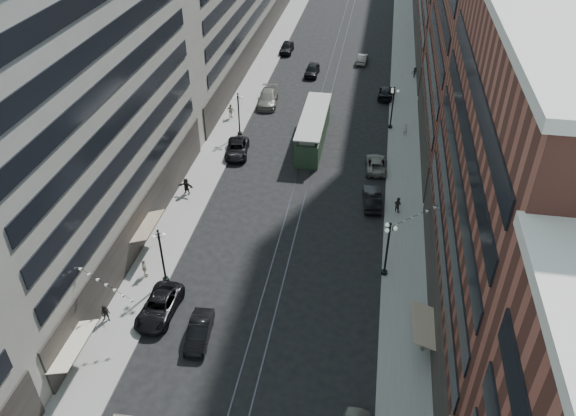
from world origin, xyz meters
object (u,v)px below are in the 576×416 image
Objects in this scene: car_8 at (268,98)px; car_13 at (312,70)px; lamppost_se_mid at (392,106)px; car_12 at (386,93)px; car_5 at (199,332)px; car_9 at (287,47)px; lamppost_sw_far at (162,254)px; pedestrian_7 at (398,204)px; lamppost_se_far at (387,247)px; pedestrian_4 at (423,341)px; car_11 at (376,164)px; car_2 at (159,307)px; pedestrian_5 at (186,186)px; pedestrian_8 at (405,129)px; pedestrian_2 at (106,313)px; pedestrian_extra_0 at (144,268)px; pedestrian_6 at (231,111)px; streetcar at (313,130)px; car_10 at (372,198)px; car_7 at (237,149)px; car_14 at (362,59)px; lamppost_sw_mid at (239,113)px; pedestrian_9 at (415,72)px.

car_13 is (4.61, 11.33, -0.07)m from car_8.
car_12 is at bearing 94.78° from lamppost_se_mid.
car_9 is at bearing 88.34° from car_5.
lamppost_sw_far is 1.00× the size of lamppost_se_mid.
car_13 is at bearing -31.82° from pedestrian_7.
lamppost_se_far reaches higher than pedestrian_4.
car_9 is 1.02× the size of car_11.
car_9 is at bearing 92.21° from car_2.
car_11 is 2.69× the size of pedestrian_5.
lamppost_se_mid is 1.23× the size of car_5.
car_13 is at bearing 83.09° from car_5.
pedestrian_5 is 28.37m from pedestrian_8.
pedestrian_8 reaches higher than car_11.
lamppost_se_mid is at bearing -54.61° from car_9.
pedestrian_2 is 33.54m from car_11.
car_2 is 3.13× the size of pedestrian_extra_0.
car_5 is 2.35× the size of pedestrian_6.
pedestrian_6 is (-6.92, 36.99, 0.37)m from car_5.
streetcar is at bearing -46.03° from pedestrian_extra_0.
car_10 is 16.13m from pedestrian_8.
car_10 reaches higher than car_5.
lamppost_sw_far is 13.58m from pedestrian_5.
car_9 is at bearing -77.36° from pedestrian_6.
pedestrian_8 is at bearing -49.91° from car_13.
car_2 is at bearing -116.29° from lamppost_se_mid.
car_12 is (16.80, 19.21, -0.03)m from car_7.
pedestrian_6 is at bearing 31.05° from car_12.
car_9 is (0.00, 60.76, 0.08)m from car_2.
car_5 is 60.61m from car_14.
pedestrian_7 is at bearing -57.94° from car_8.
pedestrian_extra_0 is (-19.53, -41.27, 0.32)m from car_12.
car_2 is 17.13m from pedestrian_5.
pedestrian_6 is at bearing -22.72° from pedestrian_extra_0.
lamppost_se_mid is at bearing 65.92° from car_2.
car_13 is at bearing -78.13° from car_10.
car_10 is 19.28m from pedestrian_5.
car_11 is 28.62m from pedestrian_extra_0.
car_9 is (3.79, 62.30, -0.09)m from pedestrian_2.
pedestrian_extra_0 is (-1.93, -26.71, -2.06)m from lamppost_sw_mid.
lamppost_se_mid is 18.47m from pedestrian_7.
pedestrian_4 is (20.61, -0.30, 0.21)m from car_2.
pedestrian_2 is 27.78m from car_7.
pedestrian_5 is at bearing 71.19° from pedestrian_4.
lamppost_se_mid reaches higher than car_5.
car_9 is 2.82× the size of pedestrian_extra_0.
car_9 is at bearing 88.48° from lamppost_sw_mid.
lamppost_se_mid is 23.03m from car_14.
car_5 is 8.87m from pedestrian_extra_0.
car_12 is at bearing -130.64° from pedestrian_9.
pedestrian_2 is 42.45m from pedestrian_8.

